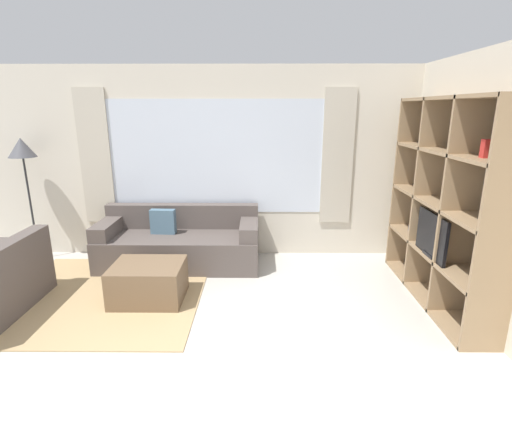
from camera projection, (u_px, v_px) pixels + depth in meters
The scene contains 8 objects.
ground_plane at pixel (183, 381), 3.22m from camera, with size 16.00×16.00×0.00m, color beige.
wall_back at pixel (217, 164), 5.75m from camera, with size 6.86×0.11×2.70m.
wall_right at pixel (470, 184), 4.26m from camera, with size 0.07×4.19×2.70m, color beige.
area_rug at pixel (104, 295), 4.71m from camera, with size 2.29×2.29×0.01m, color tan.
shelving_unit at pixel (447, 205), 4.35m from camera, with size 0.40×2.20×2.24m.
couch_main at pixel (180, 244), 5.58m from camera, with size 2.18×0.88×0.80m.
ottoman at pixel (149, 282), 4.54m from camera, with size 0.79×0.66×0.43m.
floor_lamp at pixel (23, 155), 5.43m from camera, with size 0.36×0.36×1.74m.
Camera 1 is at (0.62, -2.74, 2.12)m, focal length 28.00 mm.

